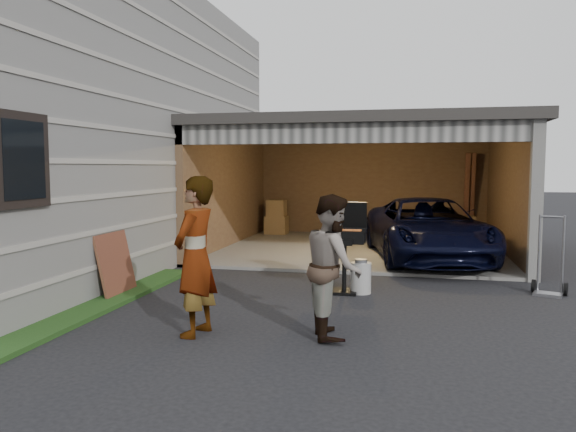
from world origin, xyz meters
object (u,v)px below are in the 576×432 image
(minivan, at_px, (427,232))
(hand_truck, at_px, (549,280))
(bbq_grill, at_px, (345,240))
(propane_tank, at_px, (361,278))
(plywood_panel, at_px, (116,265))
(man, at_px, (333,266))
(woman, at_px, (195,256))

(minivan, relative_size, hand_truck, 3.67)
(bbq_grill, bearing_deg, hand_truck, 9.76)
(propane_tank, relative_size, plywood_panel, 0.49)
(minivan, bearing_deg, plywood_panel, -149.01)
(man, distance_m, propane_tank, 2.33)
(man, bearing_deg, minivan, -28.55)
(bbq_grill, relative_size, hand_truck, 1.15)
(plywood_panel, bearing_deg, minivan, 41.96)
(bbq_grill, xyz_separation_m, hand_truck, (3.03, 0.52, -0.59))
(man, distance_m, plywood_panel, 3.67)
(woman, relative_size, man, 1.12)
(man, distance_m, hand_truck, 4.04)
(bbq_grill, relative_size, plywood_panel, 1.44)
(woman, height_order, propane_tank, woman)
(man, height_order, propane_tank, man)
(bbq_grill, bearing_deg, woman, -118.90)
(woman, distance_m, propane_tank, 3.11)
(bbq_grill, distance_m, hand_truck, 3.13)
(woman, xyz_separation_m, hand_truck, (4.43, 3.06, -0.68))
(minivan, relative_size, bbq_grill, 3.20)
(plywood_panel, bearing_deg, propane_tank, 15.51)
(woman, distance_m, man, 1.56)
(woman, bearing_deg, plywood_panel, -122.16)
(hand_truck, bearing_deg, woman, -125.14)
(woman, relative_size, plywood_panel, 1.89)
(minivan, height_order, woman, woman)
(bbq_grill, distance_m, plywood_panel, 3.46)
(plywood_panel, bearing_deg, bbq_grill, 16.34)
(woman, xyz_separation_m, man, (1.53, 0.30, -0.10))
(minivan, height_order, plywood_panel, minivan)
(woman, bearing_deg, hand_truck, 131.99)
(plywood_panel, height_order, hand_truck, hand_truck)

